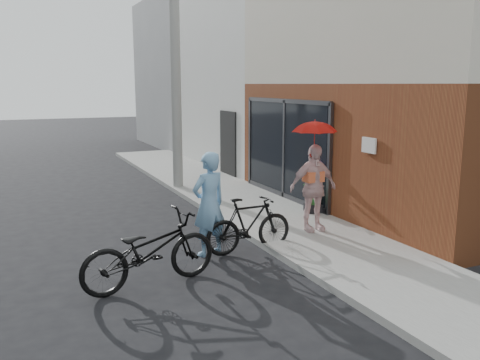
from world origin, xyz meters
TOP-DOWN VIEW (x-y plane):
  - ground at (0.00, 0.00)m, footprint 80.00×80.00m
  - sidewalk at (2.10, 2.00)m, footprint 2.20×24.00m
  - curb at (0.94, 2.00)m, footprint 0.12×24.00m
  - brick_building at (7.19, 2.01)m, footprint 8.09×8.00m
  - plaster_building at (7.20, 9.00)m, footprint 8.00×6.00m
  - east_building_far at (7.20, 16.00)m, footprint 8.00×8.00m
  - utility_pole at (1.10, 6.00)m, footprint 0.28×0.28m
  - officer at (-0.11, 0.40)m, footprint 0.77×0.61m
  - bike_left at (-1.44, -0.58)m, footprint 2.22×1.08m
  - bike_right at (0.60, 0.25)m, footprint 1.71×0.55m
  - kimono_woman at (2.16, 0.60)m, footprint 1.02×0.45m
  - parasol at (2.16, 0.60)m, footprint 0.83×0.83m
  - planter at (3.00, 1.85)m, footprint 0.40×0.40m
  - potted_plant at (3.00, 1.85)m, footprint 0.58×0.51m

SIDE VIEW (x-z plane):
  - ground at x=0.00m, z-range 0.00..0.00m
  - sidewalk at x=2.10m, z-range 0.00..0.12m
  - curb at x=0.94m, z-range 0.00..0.12m
  - planter at x=3.00m, z-range 0.12..0.31m
  - bike_right at x=0.60m, z-range 0.00..1.02m
  - bike_left at x=-1.44m, z-range 0.00..1.12m
  - potted_plant at x=3.00m, z-range 0.31..0.96m
  - officer at x=-0.11m, z-range 0.00..1.85m
  - kimono_woman at x=2.16m, z-range 0.12..1.85m
  - parasol at x=2.16m, z-range 1.85..2.58m
  - brick_building at x=7.19m, z-range -0.01..5.99m
  - plaster_building at x=7.20m, z-range 0.00..7.00m
  - east_building_far at x=7.20m, z-range 0.00..7.00m
  - utility_pole at x=1.10m, z-range 0.00..7.00m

